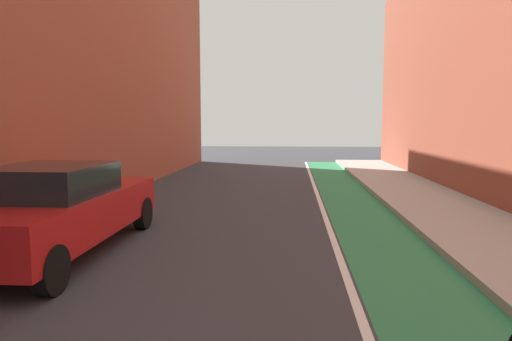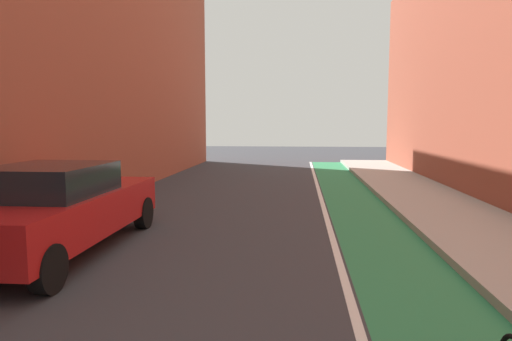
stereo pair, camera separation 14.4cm
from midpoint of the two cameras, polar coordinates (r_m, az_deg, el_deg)
ground_plane at (r=8.08m, az=-4.13°, el=-9.84°), size 70.81×70.81×0.00m
bike_lane_paint at (r=10.04m, az=14.86°, el=-6.87°), size 1.60×32.18×0.00m
lane_divider_stripe at (r=9.93m, az=9.69°, el=-6.89°), size 0.12×32.18×0.00m
sidewalk_right at (r=10.56m, az=26.11°, el=-6.27°), size 2.55×32.18×0.14m
parked_sedan_red at (r=8.28m, az=-23.67°, el=-4.36°), size 1.95×4.78×1.53m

